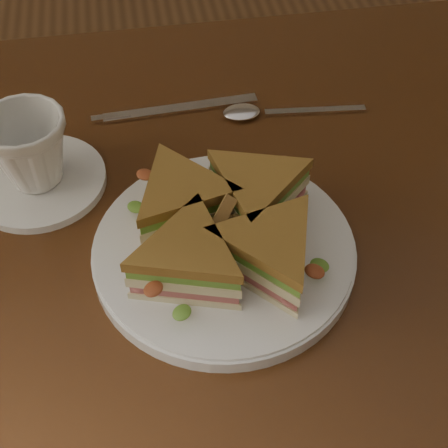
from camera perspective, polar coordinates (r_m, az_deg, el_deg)
name	(u,v)px	position (r m, az deg, el deg)	size (l,w,h in m)	color
table	(252,270)	(0.76, 2.61, -4.18)	(1.20, 0.80, 0.75)	#321A0B
plate	(224,251)	(0.64, 0.00, -2.47)	(0.27, 0.27, 0.02)	white
sandwich_wedges	(224,227)	(0.61, 0.00, -0.31)	(0.26, 0.26, 0.06)	beige
crisps_mound	(224,230)	(0.62, 0.00, -0.55)	(0.09, 0.09, 0.05)	orange
spoon	(259,112)	(0.81, 3.26, 10.16)	(0.18, 0.04, 0.01)	silver
knife	(170,110)	(0.82, -4.98, 10.32)	(0.22, 0.03, 0.00)	silver
saucer	(39,181)	(0.74, -16.53, 3.77)	(0.15, 0.15, 0.01)	white
coffee_cup	(29,150)	(0.71, -17.36, 6.48)	(0.09, 0.09, 0.09)	white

